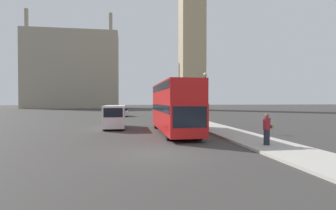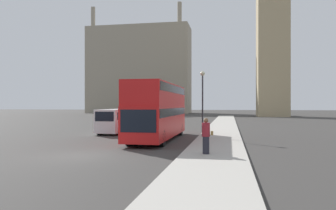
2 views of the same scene
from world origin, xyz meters
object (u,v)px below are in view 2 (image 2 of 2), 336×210
Objects in this scene: white_van at (115,120)px; pedestrian at (206,136)px; red_double_decker_bus at (158,109)px; parked_sedan at (163,118)px; street_lamp at (203,93)px.

pedestrian is (9.12, -11.96, -0.14)m from white_van.
white_van is at bearing 137.74° from red_double_decker_bus.
white_van is at bearing -91.42° from parked_sedan.
white_van is 1.30× the size of parked_sedan.
street_lamp is at bearing 26.63° from red_double_decker_bus.
street_lamp reaches higher than pedestrian.
parked_sedan is (-7.73, 22.58, -2.88)m from street_lamp.
pedestrian is 0.43× the size of parked_sedan.
red_double_decker_bus is at bearing -42.26° from white_van.
pedestrian is 9.35m from street_lamp.
red_double_decker_bus reaches higher than white_van.
red_double_decker_bus is at bearing -79.31° from parked_sedan.
red_double_decker_bus is 24.65m from parked_sedan.
pedestrian is 0.36× the size of street_lamp.
white_van is at bearing 159.94° from street_lamp.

